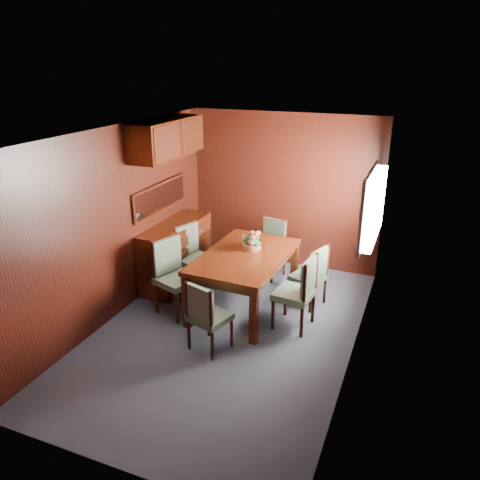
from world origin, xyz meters
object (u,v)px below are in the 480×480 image
at_px(chair_head, 206,313).
at_px(chair_right_near, 300,289).
at_px(flower_centerpiece, 251,240).
at_px(dining_table, 245,262).
at_px(sideboard, 176,253).
at_px(chair_left_near, 173,272).

bearing_deg(chair_head, chair_right_near, 62.37).
relative_size(chair_right_near, flower_centerpiece, 3.53).
relative_size(chair_head, flower_centerpiece, 3.18).
xyz_separation_m(dining_table, chair_right_near, (0.81, -0.23, -0.13)).
height_order(sideboard, chair_head, sideboard).
xyz_separation_m(chair_head, flower_centerpiece, (0.05, 1.31, 0.42)).
relative_size(sideboard, flower_centerpiece, 5.15).
relative_size(dining_table, flower_centerpiece, 6.16).
height_order(chair_left_near, chair_head, chair_left_near).
relative_size(dining_table, chair_right_near, 1.75).
height_order(sideboard, flower_centerpiece, flower_centerpiece).
distance_m(dining_table, chair_head, 1.12).
bearing_deg(flower_centerpiece, chair_left_near, -142.85).
distance_m(chair_right_near, flower_centerpiece, 0.98).
xyz_separation_m(chair_left_near, flower_centerpiece, (0.84, 0.63, 0.34)).
relative_size(sideboard, chair_left_near, 1.39).
bearing_deg(chair_left_near, dining_table, 136.76).
xyz_separation_m(chair_right_near, chair_head, (-0.84, -0.87, -0.05)).
bearing_deg(sideboard, flower_centerpiece, -7.31).
bearing_deg(dining_table, flower_centerpiece, 88.48).
distance_m(chair_left_near, chair_head, 1.04).
xyz_separation_m(chair_left_near, chair_head, (0.79, -0.67, -0.08)).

